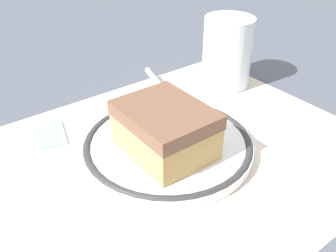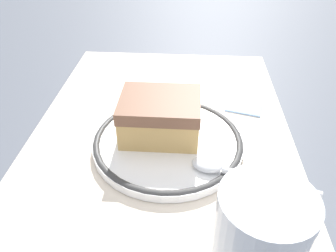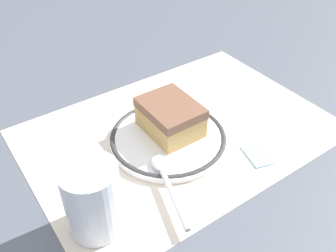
{
  "view_description": "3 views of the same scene",
  "coord_description": "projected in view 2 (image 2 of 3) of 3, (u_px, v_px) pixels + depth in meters",
  "views": [
    {
      "loc": [
        0.17,
        0.25,
        0.24
      ],
      "look_at": [
        -0.03,
        -0.01,
        0.03
      ],
      "focal_mm": 39.7,
      "sensor_mm": 36.0,
      "label": 1
    },
    {
      "loc": [
        -0.34,
        -0.03,
        0.26
      ],
      "look_at": [
        -0.03,
        -0.01,
        0.03
      ],
      "focal_mm": 35.09,
      "sensor_mm": 36.0,
      "label": 2
    },
    {
      "loc": [
        -0.28,
        -0.37,
        0.39
      ],
      "look_at": [
        -0.03,
        -0.01,
        0.03
      ],
      "focal_mm": 39.67,
      "sensor_mm": 36.0,
      "label": 3
    }
  ],
  "objects": [
    {
      "name": "ground_plane",
      "position": [
        162.0,
        131.0,
        0.43
      ],
      "size": [
        2.4,
        2.4,
        0.0
      ],
      "primitive_type": "plane",
      "color": "#4C515B"
    },
    {
      "name": "placemat",
      "position": [
        162.0,
        131.0,
        0.43
      ],
      "size": [
        0.48,
        0.34,
        0.0
      ],
      "primitive_type": "cube",
      "color": "beige",
      "rests_on": "ground_plane"
    },
    {
      "name": "plate",
      "position": [
        168.0,
        142.0,
        0.4
      ],
      "size": [
        0.18,
        0.18,
        0.01
      ],
      "color": "white",
      "rests_on": "placemat"
    },
    {
      "name": "cake_slice",
      "position": [
        160.0,
        116.0,
        0.39
      ],
      "size": [
        0.08,
        0.09,
        0.05
      ],
      "color": "tan",
      "rests_on": "plate"
    },
    {
      "name": "spoon",
      "position": [
        232.0,
        172.0,
        0.35
      ],
      "size": [
        0.05,
        0.13,
        0.01
      ],
      "color": "silver",
      "rests_on": "plate"
    },
    {
      "name": "cup",
      "position": [
        256.0,
        247.0,
        0.25
      ],
      "size": [
        0.07,
        0.07,
        0.1
      ],
      "color": "silver",
      "rests_on": "placemat"
    },
    {
      "name": "sugar_packet",
      "position": [
        244.0,
        107.0,
        0.47
      ],
      "size": [
        0.04,
        0.06,
        0.01
      ],
      "primitive_type": "cube",
      "rotation": [
        0.0,
        0.0,
        1.31
      ],
      "color": "#8CB2E0",
      "rests_on": "placemat"
    }
  ]
}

